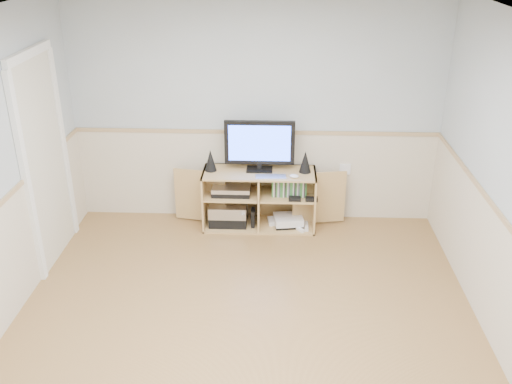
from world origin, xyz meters
TOP-DOWN VIEW (x-y plane):
  - room at (-0.06, 0.12)m, footprint 4.04×4.54m
  - media_cabinet at (0.05, 2.04)m, footprint 1.91×0.46m
  - monitor at (0.05, 2.04)m, footprint 0.75×0.18m
  - speaker_left at (-0.48, 2.01)m, footprint 0.13×0.13m
  - speaker_right at (0.54, 2.01)m, footprint 0.13×0.13m
  - keyboard at (0.18, 1.85)m, footprint 0.33×0.15m
  - mouse at (0.43, 1.85)m, footprint 0.11×0.08m
  - av_components at (-0.28, 1.99)m, footprint 0.51×0.31m
  - game_consoles at (0.37, 1.98)m, footprint 0.46×0.30m
  - game_cases at (0.38, 1.97)m, footprint 0.38×0.14m
  - wall_outlet at (1.00, 2.23)m, footprint 0.12×0.03m

SIDE VIEW (x-z plane):
  - game_consoles at x=0.37m, z-range 0.02..0.13m
  - av_components at x=-0.28m, z-range -0.01..0.45m
  - media_cabinet at x=0.05m, z-range 0.01..0.66m
  - game_cases at x=0.38m, z-range 0.39..0.58m
  - wall_outlet at x=1.00m, z-range 0.54..0.66m
  - keyboard at x=0.18m, z-range 0.65..0.66m
  - mouse at x=0.43m, z-range 0.65..0.69m
  - speaker_left at x=-0.48m, z-range 0.65..0.89m
  - speaker_right at x=0.54m, z-range 0.65..0.89m
  - monitor at x=0.05m, z-range 0.67..1.23m
  - room at x=-0.06m, z-range -0.05..2.49m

